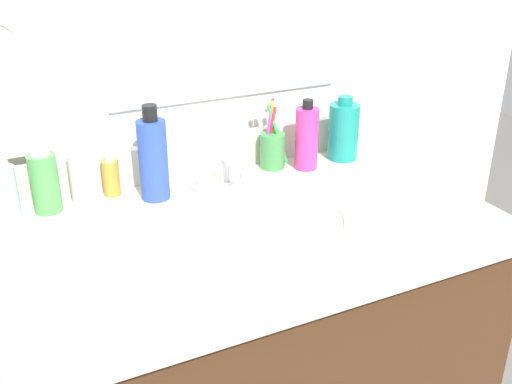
{
  "coord_description": "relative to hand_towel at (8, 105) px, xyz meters",
  "views": [
    {
      "loc": [
        -0.48,
        -0.99,
        1.31
      ],
      "look_at": [
        0.01,
        0.0,
        0.8
      ],
      "focal_mm": 42.09,
      "sensor_mm": 36.0,
      "label": 1
    }
  ],
  "objects": [
    {
      "name": "bottle_mouthwash_teal",
      "position": [
        0.78,
        -0.09,
        -0.15
      ],
      "size": [
        0.08,
        0.08,
        0.17
      ],
      "color": "teal",
      "rests_on": "countertop"
    },
    {
      "name": "faucet",
      "position": [
        0.43,
        -0.13,
        -0.19
      ],
      "size": [
        0.16,
        0.1,
        0.08
      ],
      "color": "silver",
      "rests_on": "countertop"
    },
    {
      "name": "cup_green",
      "position": [
        0.59,
        -0.07,
        -0.17
      ],
      "size": [
        0.07,
        0.07,
        0.18
      ],
      "color": "#3F8C47",
      "rests_on": "countertop"
    },
    {
      "name": "bottle_lotion_white",
      "position": [
        0.12,
        -0.06,
        -0.16
      ],
      "size": [
        0.05,
        0.05,
        0.13
      ],
      "color": "white",
      "rests_on": "countertop"
    },
    {
      "name": "bottle_soap_pink",
      "position": [
        0.66,
        -0.11,
        -0.14
      ],
      "size": [
        0.06,
        0.06,
        0.18
      ],
      "color": "#D8338C",
      "rests_on": "countertop"
    },
    {
      "name": "bottle_shampoo_blue",
      "position": [
        0.27,
        -0.11,
        -0.12
      ],
      "size": [
        0.06,
        0.06,
        0.22
      ],
      "color": "#2D4CB2",
      "rests_on": "countertop"
    },
    {
      "name": "vanity_cabinet",
      "position": [
        0.41,
        -0.32,
        -0.6
      ],
      "size": [
        0.98,
        0.57,
        0.71
      ],
      "primitive_type": "cube",
      "color": "#4C2D19",
      "rests_on": "ground_plane"
    },
    {
      "name": "countertop",
      "position": [
        0.41,
        -0.32,
        -0.23
      ],
      "size": [
        1.02,
        0.62,
        0.02
      ],
      "primitive_type": "cube",
      "color": "beige",
      "rests_on": "vanity_cabinet"
    },
    {
      "name": "bottle_oil_amber",
      "position": [
        0.18,
        -0.05,
        -0.18
      ],
      "size": [
        0.04,
        0.04,
        0.1
      ],
      "color": "gold",
      "rests_on": "countertop"
    },
    {
      "name": "back_wall",
      "position": [
        0.41,
        0.04,
        -0.3
      ],
      "size": [
        2.12,
        0.04,
        1.3
      ],
      "primitive_type": "cube",
      "color": "silver",
      "rests_on": "ground_plane"
    },
    {
      "name": "backsplash",
      "position": [
        0.41,
        -0.02,
        -0.17
      ],
      "size": [
        1.02,
        0.02,
        0.09
      ],
      "primitive_type": "cube",
      "color": "beige",
      "rests_on": "countertop"
    },
    {
      "name": "bottle_gel_clear",
      "position": [
        -0.04,
        -0.08,
        -0.16
      ],
      "size": [
        0.05,
        0.05,
        0.14
      ],
      "color": "silver",
      "rests_on": "countertop"
    },
    {
      "name": "bottle_toner_green",
      "position": [
        0.04,
        -0.07,
        -0.15
      ],
      "size": [
        0.06,
        0.06,
        0.15
      ],
      "color": "#4C9E4C",
      "rests_on": "countertop"
    },
    {
      "name": "sink_basin",
      "position": [
        0.43,
        -0.32,
        -0.25
      ],
      "size": [
        0.38,
        0.38,
        0.11
      ],
      "color": "white",
      "rests_on": "countertop"
    },
    {
      "name": "hand_towel",
      "position": [
        0.0,
        0.0,
        0.0
      ],
      "size": [
        0.11,
        0.04,
        0.22
      ],
      "primitive_type": "cube",
      "color": "silver"
    }
  ]
}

